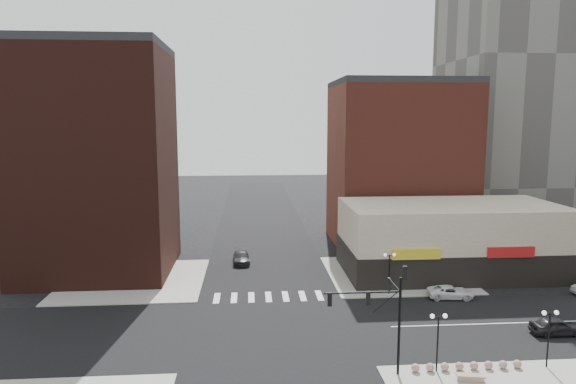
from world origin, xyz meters
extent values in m
plane|color=black|center=(0.00, 0.00, 0.00)|extent=(240.00, 240.00, 0.00)
cube|color=black|center=(0.00, 0.00, 0.01)|extent=(200.00, 14.00, 0.02)
cube|color=black|center=(0.00, 0.00, 0.01)|extent=(14.00, 200.00, 0.02)
cube|color=gray|center=(-14.50, 14.50, 0.06)|extent=(15.00, 15.00, 0.12)
cube|color=gray|center=(14.50, 14.50, 0.06)|extent=(15.00, 15.00, 0.12)
cube|color=#371711|center=(-19.00, 18.50, 12.50)|extent=(16.00, 15.00, 25.00)
cube|color=#371711|center=(-32.00, 34.00, 6.00)|extent=(20.00, 18.00, 12.00)
cube|color=maroon|center=(19.00, 29.50, 11.00)|extent=(18.00, 15.00, 22.00)
cube|color=beige|center=(21.00, 15.00, 4.00)|extent=(24.00, 12.00, 8.00)
cube|color=black|center=(21.00, 15.00, 1.70)|extent=(24.20, 12.20, 3.40)
cylinder|color=black|center=(8.20, -8.20, 3.50)|extent=(0.18, 0.18, 7.00)
cylinder|color=black|center=(5.60, -8.20, 6.00)|extent=(5.20, 0.11, 0.11)
cylinder|color=black|center=(7.20, -8.20, 5.30)|extent=(1.72, 0.06, 1.46)
cylinder|color=black|center=(8.20, -6.70, 6.00)|extent=(0.11, 3.00, 0.11)
cube|color=black|center=(3.40, -8.20, 5.60)|extent=(0.28, 0.18, 0.95)
sphere|color=red|center=(3.40, -8.20, 5.90)|extent=(0.16, 0.16, 0.16)
cube|color=black|center=(6.00, -8.20, 5.60)|extent=(0.28, 0.18, 0.95)
sphere|color=red|center=(6.00, -8.20, 5.90)|extent=(0.16, 0.16, 0.16)
cube|color=black|center=(8.20, -5.40, 5.60)|extent=(0.18, 0.28, 0.95)
sphere|color=red|center=(8.20, -5.40, 5.90)|extent=(0.16, 0.16, 0.16)
cube|color=black|center=(8.45, -8.20, 7.30)|extent=(0.28, 0.18, 0.95)
sphere|color=red|center=(8.45, -8.20, 7.60)|extent=(0.16, 0.16, 0.16)
cylinder|color=black|center=(11.00, -8.00, 2.12)|extent=(0.11, 0.11, 4.00)
cylinder|color=black|center=(11.00, -8.00, 4.02)|extent=(0.90, 0.06, 0.06)
sphere|color=white|center=(10.55, -8.00, 4.12)|extent=(0.32, 0.32, 0.32)
sphere|color=white|center=(11.45, -8.00, 4.12)|extent=(0.32, 0.32, 0.32)
cylinder|color=black|center=(19.00, -8.00, 2.12)|extent=(0.11, 0.11, 4.00)
cylinder|color=black|center=(19.00, -8.00, 4.02)|extent=(0.90, 0.06, 0.06)
sphere|color=white|center=(18.55, -8.00, 4.12)|extent=(0.32, 0.32, 0.32)
sphere|color=white|center=(19.45, -8.00, 4.12)|extent=(0.32, 0.32, 0.32)
cylinder|color=black|center=(12.00, 8.00, 2.12)|extent=(0.11, 0.11, 4.00)
cylinder|color=black|center=(12.00, 8.00, 4.02)|extent=(0.90, 0.06, 0.06)
sphere|color=white|center=(11.55, 8.00, 4.12)|extent=(0.32, 0.32, 0.32)
sphere|color=white|center=(12.45, 8.00, 4.12)|extent=(0.32, 0.32, 0.32)
sphere|color=gray|center=(9.50, -8.00, 0.41)|extent=(0.57, 0.57, 0.57)
sphere|color=gray|center=(10.55, -8.00, 0.41)|extent=(0.57, 0.57, 0.57)
sphere|color=gray|center=(11.60, -8.00, 0.41)|extent=(0.57, 0.57, 0.57)
sphere|color=gray|center=(12.65, -8.00, 0.41)|extent=(0.57, 0.57, 0.57)
sphere|color=gray|center=(13.70, -8.00, 0.41)|extent=(0.57, 0.57, 0.57)
sphere|color=gray|center=(14.75, -8.00, 0.41)|extent=(0.57, 0.57, 0.57)
sphere|color=gray|center=(15.80, -8.00, 0.41)|extent=(0.57, 0.57, 0.57)
sphere|color=gray|center=(16.85, -8.00, 0.41)|extent=(0.57, 0.57, 0.57)
imported|color=white|center=(17.79, 6.50, 0.62)|extent=(4.66, 2.50, 1.24)
imported|color=black|center=(23.12, -2.53, 0.72)|extent=(4.27, 1.87, 1.43)
imported|color=black|center=(-2.97, 20.65, 0.71)|extent=(2.20, 4.95, 1.41)
cube|color=gray|center=(12.79, -9.50, 0.27)|extent=(1.70, 0.75, 0.31)
cube|color=gray|center=(12.79, -9.50, 0.49)|extent=(1.92, 0.89, 0.12)
camera|label=1|loc=(-1.86, -40.73, 17.52)|focal=32.00mm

